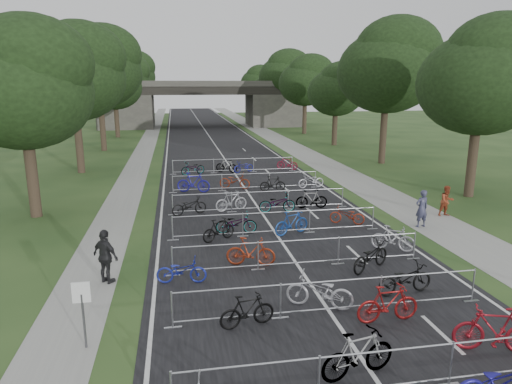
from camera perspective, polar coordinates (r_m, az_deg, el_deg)
road at (r=58.64m, az=-5.80°, el=6.84°), size 11.00×140.00×0.01m
sidewalk_right at (r=59.76m, az=1.93°, el=7.02°), size 3.00×140.00×0.01m
sidewalk_left at (r=58.57m, az=-13.18°, el=6.55°), size 2.00×140.00×0.01m
lane_markings at (r=58.64m, az=-5.80°, el=6.83°), size 0.12×140.00×0.00m
overpass_bridge at (r=73.30m, az=-6.78°, el=10.88°), size 31.00×8.00×7.05m
park_sign at (r=12.58m, az=-20.91°, el=-12.80°), size 0.45×0.06×1.83m
tree_left_0 at (r=25.05m, az=-27.05°, el=11.64°), size 6.72×6.72×10.25m
tree_right_0 at (r=29.69m, az=26.59°, el=12.58°), size 7.17×7.17×10.93m
tree_left_1 at (r=36.72m, az=-21.78°, el=13.52°), size 7.56×7.56×11.53m
tree_right_1 at (r=40.04m, az=16.31°, el=14.69°), size 8.18×8.18×12.47m
tree_left_2 at (r=48.57m, az=-19.04°, el=14.44°), size 8.40×8.40×12.81m
tree_right_2 at (r=51.10m, az=10.13°, el=12.42°), size 6.16×6.16×9.39m
tree_left_3 at (r=60.44m, az=-17.20°, el=12.68°), size 6.72×6.72×10.25m
tree_right_3 at (r=62.51m, az=6.32°, el=13.58°), size 7.17×7.17×10.93m
tree_left_4 at (r=72.38m, az=-16.11°, el=13.42°), size 7.56×7.56×11.53m
tree_right_4 at (r=74.12m, az=3.67°, el=14.35°), size 8.18×8.18×12.47m
tree_left_5 at (r=84.34m, az=-15.32°, el=13.95°), size 8.40×8.40×12.81m
tree_right_5 at (r=85.82m, az=1.71°, el=12.93°), size 6.16×6.16×9.39m
tree_left_6 at (r=96.29m, az=-14.64°, el=12.89°), size 6.72×6.72×10.25m
tree_right_6 at (r=97.60m, az=0.25°, el=13.57°), size 7.17×7.17×10.93m
barrier_row_0 at (r=11.02m, az=16.01°, el=-20.73°), size 9.70×0.08×1.10m
barrier_row_1 at (r=13.88m, az=9.41°, el=-12.81°), size 9.70×0.08×1.10m
barrier_row_2 at (r=17.03m, az=5.39°, el=-7.62°), size 9.70×0.08×1.10m
barrier_row_3 at (r=20.51m, az=2.59°, el=-3.89°), size 9.70×0.08×1.10m
barrier_row_4 at (r=24.28m, az=0.53°, el=-1.13°), size 9.70×0.08×1.10m
barrier_row_5 at (r=29.08m, az=-1.28°, el=1.31°), size 9.70×0.08×1.10m
barrier_row_6 at (r=34.91m, az=-2.79°, el=3.34°), size 9.70×0.08×1.10m
bike_1 at (r=11.35m, az=12.65°, el=-19.18°), size 2.02×0.97×1.17m
bike_2 at (r=11.49m, az=28.34°, el=-20.24°), size 2.17×0.79×1.13m
bike_3 at (r=13.36m, az=27.74°, el=-15.02°), size 2.13×1.20×1.23m
bike_4 at (r=13.08m, az=-1.11°, el=-14.65°), size 1.67×0.76×0.97m
bike_5 at (r=14.18m, az=7.94°, el=-12.22°), size 2.15×1.52×1.07m
bike_6 at (r=13.79m, az=16.17°, el=-13.30°), size 1.88×0.58×1.12m
bike_7 at (r=15.67m, az=18.10°, el=-10.30°), size 2.03×0.95×1.03m
bike_8 at (r=15.90m, az=-9.30°, el=-9.69°), size 1.77×0.81×0.89m
bike_9 at (r=17.05m, az=-0.67°, el=-7.50°), size 1.91×0.97×1.11m
bike_10 at (r=17.21m, az=14.13°, el=-7.79°), size 2.09×1.68×1.07m
bike_11 at (r=19.36m, az=16.76°, el=-5.59°), size 1.75×1.32×1.05m
bike_12 at (r=19.77m, az=-4.69°, el=-4.74°), size 1.66×1.23×0.99m
bike_13 at (r=20.64m, az=-2.49°, el=-3.94°), size 1.92×0.84×0.98m
bike_14 at (r=20.56m, az=4.48°, el=-3.86°), size 1.88×1.19×1.10m
bike_15 at (r=22.45m, az=11.31°, el=-2.89°), size 1.75×1.26×0.88m
bike_16 at (r=23.77m, az=-8.36°, el=-1.73°), size 1.98×1.21×0.98m
bike_17 at (r=24.29m, az=-3.11°, el=-1.16°), size 1.86×0.96×1.08m
bike_18 at (r=24.01m, az=2.66°, el=-1.41°), size 1.94×0.71×1.01m
bike_19 at (r=24.95m, az=6.96°, el=-0.89°), size 1.78×0.67×1.04m
bike_20 at (r=28.63m, az=-7.83°, el=1.16°), size 2.16×1.12×1.25m
bike_21 at (r=29.42m, az=-2.67°, el=1.40°), size 2.12×1.37×1.05m
bike_22 at (r=28.71m, az=2.10°, el=1.03°), size 1.65×0.57×0.97m
bike_23 at (r=29.94m, az=6.92°, el=1.42°), size 1.88×0.94×0.94m
bike_24 at (r=34.28m, az=-7.89°, el=2.96°), size 2.00×1.39×1.00m
bike_25 at (r=34.92m, az=-3.72°, el=3.29°), size 1.74×1.30×1.04m
bike_26 at (r=34.93m, az=-1.55°, el=3.19°), size 1.79×1.22×0.89m
bike_27 at (r=36.06m, az=3.92°, el=3.58°), size 1.71×1.21×1.01m
pedestrian_a at (r=22.85m, az=20.00°, el=-1.97°), size 0.71×0.51×1.80m
pedestrian_b at (r=25.21m, az=22.74°, el=-1.07°), size 0.81×0.65×1.58m
pedestrian_c at (r=16.34m, az=-18.27°, el=-7.70°), size 1.14×1.07×1.88m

